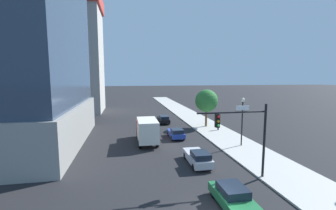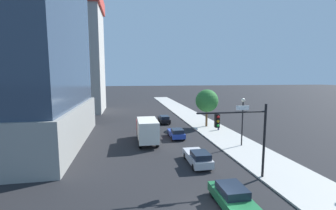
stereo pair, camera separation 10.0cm
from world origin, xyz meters
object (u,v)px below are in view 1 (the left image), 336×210
object	(u,v)px
street_tree	(206,101)
box_truck	(147,129)
traffic_light_pole	(244,128)
pedestrian_orange_shirt	(218,125)
car_silver	(198,157)
car_blue	(176,133)
street_lamp	(242,115)
car_green	(232,196)
construction_building	(67,49)
car_black	(164,119)

from	to	relation	value
street_tree	box_truck	distance (m)	13.35
traffic_light_pole	pedestrian_orange_shirt	size ratio (longest dim) A/B	3.80
car_silver	car_blue	distance (m)	9.79
traffic_light_pole	car_blue	size ratio (longest dim) A/B	1.53
street_lamp	box_truck	size ratio (longest dim) A/B	0.83
box_truck	pedestrian_orange_shirt	world-z (taller)	box_truck
street_lamp	street_tree	world-z (taller)	street_tree
pedestrian_orange_shirt	box_truck	bearing A→B (deg)	-158.45
traffic_light_pole	car_silver	xyz separation A→B (m)	(-2.54, 3.87, -3.64)
traffic_light_pole	car_blue	xyz separation A→B (m)	(-2.54, 13.66, -3.65)
car_silver	box_truck	size ratio (longest dim) A/B	0.65
traffic_light_pole	street_lamp	distance (m)	9.63
car_green	construction_building	bearing A→B (deg)	113.99
construction_building	car_blue	bearing A→B (deg)	-54.38
car_silver	car_blue	bearing A→B (deg)	90.00
traffic_light_pole	street_tree	world-z (taller)	street_tree
box_truck	pedestrian_orange_shirt	size ratio (longest dim) A/B	4.30
street_tree	car_green	xyz separation A→B (m)	(-6.52, -23.15, -3.76)
construction_building	car_silver	world-z (taller)	construction_building
traffic_light_pole	car_green	distance (m)	5.67
street_lamp	car_blue	xyz separation A→B (m)	(-7.03, 5.15, -3.22)
street_tree	pedestrian_orange_shirt	bearing A→B (deg)	-71.66
traffic_light_pole	street_lamp	world-z (taller)	traffic_light_pole
traffic_light_pole	pedestrian_orange_shirt	bearing A→B (deg)	73.56
car_green	box_truck	distance (m)	16.21
car_silver	car_blue	xyz separation A→B (m)	(0.00, 9.79, -0.01)
construction_building	car_silver	xyz separation A→B (m)	(20.14, -37.89, -14.23)
pedestrian_orange_shirt	construction_building	bearing A→B (deg)	137.82
street_lamp	street_tree	bearing A→B (deg)	92.67
street_tree	pedestrian_orange_shirt	xyz separation A→B (m)	(0.97, -2.92, -3.49)
traffic_light_pole	street_tree	xyz separation A→B (m)	(3.97, 19.66, 0.09)
traffic_light_pole	car_silver	distance (m)	5.89
traffic_light_pole	box_truck	bearing A→B (deg)	119.02
car_green	car_black	xyz separation A→B (m)	(0.00, 27.73, 0.03)
car_silver	pedestrian_orange_shirt	xyz separation A→B (m)	(7.48, 12.87, 0.24)
street_tree	car_black	world-z (taller)	street_tree
car_blue	box_truck	world-z (taller)	box_truck
car_green	car_silver	world-z (taller)	car_silver
car_green	car_silver	xyz separation A→B (m)	(0.00, 7.37, 0.03)
traffic_light_pole	car_green	size ratio (longest dim) A/B	1.52
street_lamp	car_black	distance (m)	17.52
car_silver	construction_building	bearing A→B (deg)	117.99
construction_building	street_lamp	size ratio (longest dim) A/B	5.87
traffic_light_pole	car_green	xyz separation A→B (m)	(-2.54, -3.49, -3.67)
car_black	box_truck	distance (m)	12.85
construction_building	street_lamp	xyz separation A→B (m)	(27.17, -33.25, -11.02)
car_black	car_blue	bearing A→B (deg)	-90.00
street_tree	car_silver	bearing A→B (deg)	-112.43
construction_building	box_truck	world-z (taller)	construction_building
street_tree	box_truck	size ratio (longest dim) A/B	0.89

